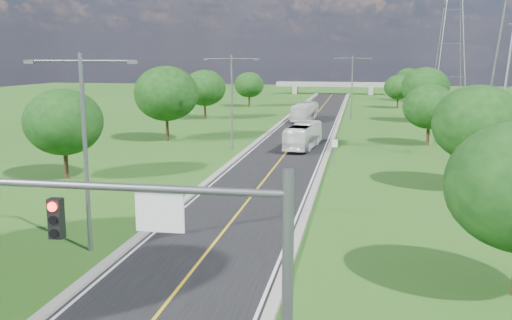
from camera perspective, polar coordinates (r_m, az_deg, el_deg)
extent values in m
plane|color=#295618|center=(74.98, 4.63, 2.73)|extent=(260.00, 260.00, 0.00)
cube|color=black|center=(80.90, 5.06, 3.30)|extent=(8.00, 150.00, 0.06)
cube|color=gray|center=(81.39, 2.08, 3.43)|extent=(0.50, 150.00, 0.22)
cube|color=gray|center=(80.61, 8.08, 3.27)|extent=(0.50, 150.00, 0.22)
cylinder|color=slate|center=(14.45, 3.15, -15.08)|extent=(0.28, 0.28, 7.20)
cylinder|color=slate|center=(14.56, -13.38, -2.66)|extent=(8.40, 0.20, 0.20)
cube|color=black|center=(15.57, -19.35, -5.54)|extent=(0.35, 0.28, 1.05)
cylinder|color=#FF140C|center=(15.35, -19.72, -4.43)|extent=(0.24, 0.06, 0.24)
cube|color=white|center=(14.33, -9.60, -5.19)|extent=(1.25, 0.06, 1.00)
cylinder|color=slate|center=(52.72, 7.85, 0.80)|extent=(0.08, 0.08, 2.40)
cube|color=white|center=(52.56, 7.87, 1.65)|extent=(0.55, 0.04, 0.70)
cube|color=gray|center=(155.20, 3.95, 6.99)|extent=(1.20, 3.00, 2.00)
cube|color=gray|center=(154.24, 11.41, 6.80)|extent=(1.20, 3.00, 2.00)
cube|color=gray|center=(154.31, 7.68, 7.50)|extent=(30.00, 3.00, 1.20)
cylinder|color=slate|center=(29.61, -16.68, 0.53)|extent=(0.22, 0.22, 10.00)
cylinder|color=slate|center=(29.89, -19.57, 9.33)|extent=(2.80, 0.12, 0.12)
cylinder|color=slate|center=(28.60, -14.63, 9.57)|extent=(2.80, 0.12, 0.12)
cube|color=slate|center=(30.55, -21.70, 9.11)|extent=(0.50, 0.25, 0.18)
cube|color=slate|center=(28.08, -12.18, 9.56)|extent=(0.50, 0.25, 0.18)
cylinder|color=slate|center=(60.66, -2.43, 5.73)|extent=(0.22, 0.22, 10.00)
cylinder|color=slate|center=(60.79, -3.77, 10.07)|extent=(2.80, 0.12, 0.12)
cylinder|color=slate|center=(60.17, -1.14, 10.09)|extent=(2.80, 0.12, 0.12)
cube|color=slate|center=(61.12, -4.97, 10.01)|extent=(0.50, 0.25, 0.18)
cube|color=slate|center=(59.93, 0.09, 10.04)|extent=(0.50, 0.25, 0.18)
cylinder|color=slate|center=(92.10, 9.57, 7.14)|extent=(0.22, 0.22, 10.00)
cylinder|color=slate|center=(92.01, 8.77, 10.03)|extent=(2.80, 0.12, 0.12)
cylinder|color=slate|center=(91.97, 10.54, 9.98)|extent=(2.80, 0.12, 0.12)
cube|color=slate|center=(92.06, 7.95, 10.02)|extent=(0.50, 0.25, 0.18)
cube|color=slate|center=(91.98, 11.36, 9.92)|extent=(0.50, 0.25, 0.18)
cylinder|color=black|center=(48.78, -18.47, -0.23)|extent=(0.36, 0.36, 2.70)
ellipsoid|color=#0F350E|center=(48.32, -18.69, 3.62)|extent=(6.30, 6.30, 5.36)
cylinder|color=black|center=(68.26, -8.87, 3.27)|extent=(0.36, 0.36, 3.24)
ellipsoid|color=#0F350E|center=(67.90, -8.96, 6.59)|extent=(7.56, 7.56, 6.43)
cylinder|color=black|center=(91.67, -5.12, 5.00)|extent=(0.36, 0.36, 2.88)
ellipsoid|color=#0F350E|center=(91.41, -5.16, 7.20)|extent=(6.72, 6.72, 5.71)
cylinder|color=black|center=(114.41, -0.69, 5.99)|extent=(0.36, 0.36, 2.52)
ellipsoid|color=#0F350E|center=(114.22, -0.70, 7.53)|extent=(5.88, 5.88, 5.00)
cylinder|color=black|center=(45.57, 21.07, -0.98)|extent=(0.36, 0.36, 2.88)
ellipsoid|color=#0F350E|center=(45.06, 21.36, 3.41)|extent=(6.72, 6.72, 5.71)
cylinder|color=black|center=(66.95, 16.82, 2.51)|extent=(0.36, 0.36, 2.52)
ellipsoid|color=#0F350E|center=(66.63, 16.96, 5.13)|extent=(5.88, 5.88, 5.00)
cylinder|color=black|center=(90.85, 16.45, 4.63)|extent=(0.36, 0.36, 3.06)
ellipsoid|color=#0F350E|center=(90.59, 16.57, 6.99)|extent=(7.14, 7.14, 6.07)
cylinder|color=black|center=(114.51, 13.97, 5.65)|extent=(0.36, 0.36, 2.34)
ellipsoid|color=#0F350E|center=(114.33, 14.03, 7.08)|extent=(5.46, 5.46, 4.64)
cylinder|color=black|center=(134.65, 14.96, 6.33)|extent=(0.36, 0.36, 2.70)
ellipsoid|color=#0F350E|center=(134.48, 15.03, 7.73)|extent=(6.30, 6.30, 5.36)
imported|color=white|center=(61.61, 4.75, 2.43)|extent=(3.37, 9.99, 2.73)
imported|color=silver|center=(88.59, 4.91, 4.83)|extent=(3.45, 10.24, 2.80)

